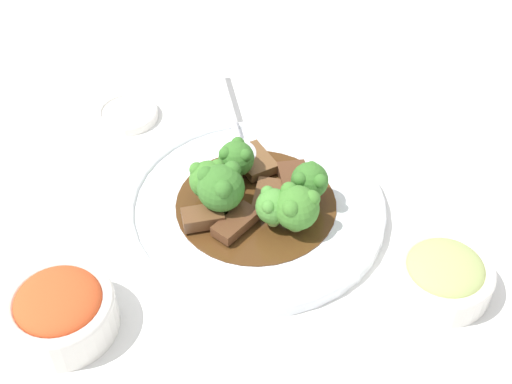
% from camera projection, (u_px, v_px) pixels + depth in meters
% --- Properties ---
extents(ground_plane, '(4.00, 4.00, 0.00)m').
position_uv_depth(ground_plane, '(256.00, 213.00, 0.82)').
color(ground_plane, white).
extents(main_plate, '(0.29, 0.29, 0.02)m').
position_uv_depth(main_plate, '(256.00, 207.00, 0.81)').
color(main_plate, white).
rests_on(main_plate, ground_plane).
extents(beef_strip_0, '(0.06, 0.06, 0.01)m').
position_uv_depth(beef_strip_0, '(253.00, 161.00, 0.84)').
color(beef_strip_0, brown).
rests_on(beef_strip_0, main_plate).
extents(beef_strip_1, '(0.06, 0.06, 0.01)m').
position_uv_depth(beef_strip_1, '(236.00, 223.00, 0.77)').
color(beef_strip_1, '#56331E').
rests_on(beef_strip_1, main_plate).
extents(beef_strip_2, '(0.04, 0.06, 0.01)m').
position_uv_depth(beef_strip_2, '(295.00, 181.00, 0.82)').
color(beef_strip_2, '#56331E').
rests_on(beef_strip_2, main_plate).
extents(beef_strip_3, '(0.04, 0.05, 0.01)m').
position_uv_depth(beef_strip_3, '(270.00, 195.00, 0.80)').
color(beef_strip_3, brown).
rests_on(beef_strip_3, main_plate).
extents(beef_strip_4, '(0.05, 0.03, 0.02)m').
position_uv_depth(beef_strip_4, '(203.00, 218.00, 0.77)').
color(beef_strip_4, brown).
rests_on(beef_strip_4, main_plate).
extents(broccoli_floret_0, '(0.05, 0.05, 0.05)m').
position_uv_depth(broccoli_floret_0, '(297.00, 207.00, 0.75)').
color(broccoli_floret_0, '#8EB756').
rests_on(broccoli_floret_0, main_plate).
extents(broccoli_floret_1, '(0.04, 0.04, 0.05)m').
position_uv_depth(broccoli_floret_1, '(209.00, 179.00, 0.79)').
color(broccoli_floret_1, '#8EB756').
rests_on(broccoli_floret_1, main_plate).
extents(broccoli_floret_2, '(0.04, 0.04, 0.05)m').
position_uv_depth(broccoli_floret_2, '(310.00, 183.00, 0.78)').
color(broccoli_floret_2, '#8EB756').
rests_on(broccoli_floret_2, main_plate).
extents(broccoli_floret_3, '(0.04, 0.04, 0.05)m').
position_uv_depth(broccoli_floret_3, '(274.00, 206.00, 0.76)').
color(broccoli_floret_3, '#8EB756').
rests_on(broccoli_floret_3, main_plate).
extents(broccoli_floret_4, '(0.05, 0.05, 0.06)m').
position_uv_depth(broccoli_floret_4, '(221.00, 187.00, 0.77)').
color(broccoli_floret_4, '#7FA84C').
rests_on(broccoli_floret_4, main_plate).
extents(broccoli_floret_5, '(0.04, 0.04, 0.05)m').
position_uv_depth(broccoli_floret_5, '(236.00, 158.00, 0.81)').
color(broccoli_floret_5, '#7FA84C').
rests_on(broccoli_floret_5, main_plate).
extents(serving_spoon, '(0.06, 0.22, 0.01)m').
position_uv_depth(serving_spoon, '(240.00, 143.00, 0.86)').
color(serving_spoon, silver).
rests_on(serving_spoon, main_plate).
extents(side_bowl_kimchi, '(0.11, 0.11, 0.06)m').
position_uv_depth(side_bowl_kimchi, '(61.00, 309.00, 0.69)').
color(side_bowl_kimchi, white).
rests_on(side_bowl_kimchi, ground_plane).
extents(side_bowl_appetizer, '(0.10, 0.10, 0.04)m').
position_uv_depth(side_bowl_appetizer, '(444.00, 275.00, 0.72)').
color(side_bowl_appetizer, white).
rests_on(side_bowl_appetizer, ground_plane).
extents(sauce_dish, '(0.08, 0.08, 0.01)m').
position_uv_depth(sauce_dish, '(128.00, 113.00, 0.93)').
color(sauce_dish, white).
rests_on(sauce_dish, ground_plane).
extents(paper_napkin, '(0.11, 0.10, 0.01)m').
position_uv_depth(paper_napkin, '(338.00, 105.00, 0.95)').
color(paper_napkin, white).
rests_on(paper_napkin, ground_plane).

